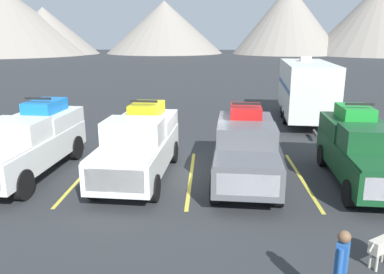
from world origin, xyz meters
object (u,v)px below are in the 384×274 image
(pickup_truck_c, at_px, (246,147))
(person_a, at_px, (341,267))
(pickup_truck_b, at_px, (140,144))
(camper_trailer_a, at_px, (306,88))
(pickup_truck_a, at_px, (30,141))
(pickup_truck_d, at_px, (362,149))

(pickup_truck_c, distance_m, person_a, 6.74)
(pickup_truck_b, height_order, person_a, pickup_truck_b)
(camper_trailer_a, xyz_separation_m, person_a, (-3.20, -16.23, -0.99))
(pickup_truck_a, bearing_deg, camper_trailer_a, 38.06)
(pickup_truck_c, bearing_deg, camper_trailer_a, 66.03)
(person_a, bearing_deg, pickup_truck_c, 99.10)
(camper_trailer_a, distance_m, person_a, 16.57)
(pickup_truck_d, distance_m, camper_trailer_a, 9.67)
(pickup_truck_c, relative_size, camper_trailer_a, 0.65)
(pickup_truck_c, relative_size, pickup_truck_d, 1.00)
(pickup_truck_a, height_order, camper_trailer_a, camper_trailer_a)
(pickup_truck_c, relative_size, person_a, 3.40)
(pickup_truck_a, bearing_deg, pickup_truck_c, -2.17)
(pickup_truck_b, relative_size, pickup_truck_c, 1.01)
(pickup_truck_d, bearing_deg, person_a, -113.15)
(pickup_truck_a, xyz_separation_m, person_a, (8.67, -6.94, -0.27))
(pickup_truck_d, bearing_deg, pickup_truck_a, 178.30)
(pickup_truck_a, distance_m, person_a, 11.11)
(pickup_truck_a, relative_size, pickup_truck_d, 1.08)
(pickup_truck_a, distance_m, pickup_truck_b, 3.95)
(pickup_truck_a, height_order, person_a, pickup_truck_a)
(pickup_truck_a, height_order, pickup_truck_c, pickup_truck_a)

